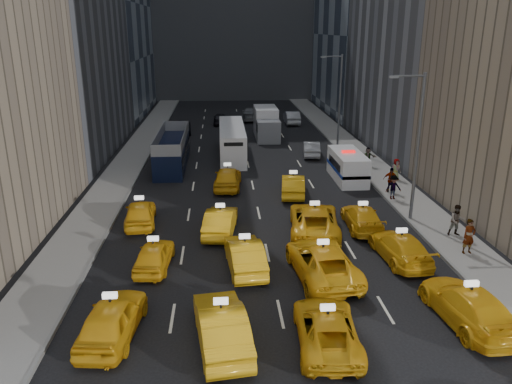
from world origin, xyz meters
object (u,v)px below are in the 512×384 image
double_decker (172,149)px  city_bus (232,141)px  box_truck (266,123)px  pedestrian_0 (469,236)px  nypd_van (348,167)px

double_decker → city_bus: size_ratio=0.92×
box_truck → pedestrian_0: 31.14m
double_decker → city_bus: (5.21, 3.26, -0.08)m
double_decker → pedestrian_0: (16.95, -19.16, -0.37)m
nypd_van → city_bus: bearing=136.9°
box_truck → pedestrian_0: bearing=-74.8°
city_bus → nypd_van: bearing=-36.9°
city_bus → pedestrian_0: 25.31m
double_decker → box_truck: (9.12, 10.98, 0.10)m
pedestrian_0 → double_decker: bearing=122.6°
nypd_van → box_truck: 16.92m
double_decker → nypd_van: bearing=-20.0°
nypd_van → pedestrian_0: nypd_van is taller
nypd_van → double_decker: size_ratio=0.54×
nypd_van → box_truck: bearing=107.6°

